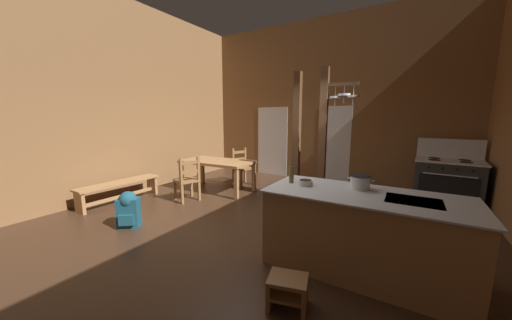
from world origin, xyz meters
TOP-DOWN VIEW (x-y plane):
  - ground_plane at (0.00, 0.00)m, footprint 7.70×8.05m
  - wall_back at (0.00, 3.70)m, footprint 7.70×0.14m
  - wall_left at (-3.52, 0.00)m, footprint 0.14×8.05m
  - glazed_door_back_left at (-1.55, 3.62)m, footprint 1.00×0.01m
  - glazed_panel_back_right at (0.34, 3.62)m, footprint 0.84×0.01m
  - kitchen_island at (1.73, -0.42)m, footprint 2.17×0.98m
  - stove_range at (2.80, 2.85)m, footprint 1.17×0.86m
  - support_post_with_pot_rack at (0.68, 1.59)m, footprint 0.71×0.24m
  - support_post_center at (0.00, 1.80)m, footprint 0.14×0.14m
  - step_stool at (1.27, -1.41)m, footprint 0.42×0.36m
  - dining_table at (-1.82, 1.31)m, footprint 1.74×0.99m
  - ladderback_chair_near_window at (-1.87, 0.38)m, footprint 0.56×0.56m
  - ladderback_chair_by_post at (-1.67, 2.15)m, footprint 0.58×0.58m
  - bench_along_left_wall at (-3.00, -0.44)m, footprint 0.39×1.66m
  - backpack at (-1.68, -1.09)m, footprint 0.39×0.39m
  - stockpot_on_counter at (1.66, -0.23)m, footprint 0.30×0.23m
  - mixing_bowl_on_counter at (1.04, -0.41)m, footprint 0.18×0.18m
  - bottle_tall_on_counter at (0.84, -0.39)m, footprint 0.06×0.06m

SIDE VIEW (x-z plane):
  - ground_plane at x=0.00m, z-range -0.10..0.00m
  - step_stool at x=1.27m, z-range 0.03..0.33m
  - bench_along_left_wall at x=-3.00m, z-range 0.09..0.53m
  - backpack at x=-1.68m, z-range 0.02..0.61m
  - ladderback_chair_near_window at x=-1.87m, z-range -0.02..0.93m
  - ladderback_chair_by_post at x=-1.67m, z-range -0.02..0.93m
  - kitchen_island at x=1.73m, z-range 0.00..0.92m
  - stove_range at x=2.80m, z-range -0.18..1.14m
  - dining_table at x=-1.82m, z-range 0.28..1.02m
  - mixing_bowl_on_counter at x=1.04m, z-range 0.92..0.99m
  - stockpot_on_counter at x=1.66m, z-range 0.92..1.08m
  - glazed_door_back_left at x=-1.55m, z-range 0.00..2.05m
  - glazed_panel_back_right at x=0.34m, z-range 0.00..2.05m
  - bottle_tall_on_counter at x=0.84m, z-range 0.89..1.19m
  - support_post_center at x=0.00m, z-range 0.00..2.70m
  - support_post_with_pot_rack at x=0.68m, z-range 0.12..2.82m
  - wall_back at x=0.00m, z-range 0.00..4.35m
  - wall_left at x=-3.52m, z-range 0.00..4.35m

